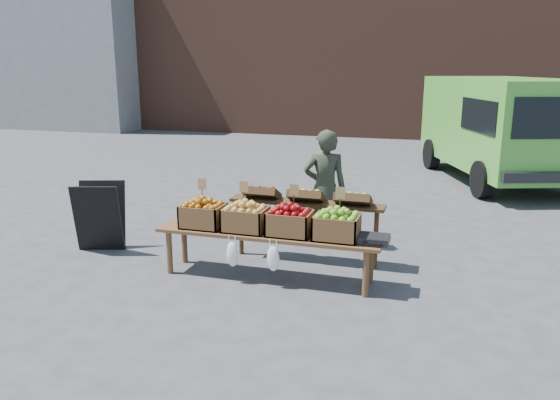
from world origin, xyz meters
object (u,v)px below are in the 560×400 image
(back_table, at_px, (306,222))
(crate_russet_pears, at_px, (246,219))
(delivery_van, at_px, (501,131))
(crate_red_apples, at_px, (290,223))
(crate_golden_apples, at_px, (203,216))
(crate_green_apples, at_px, (337,227))
(weighing_scale, at_px, (374,239))
(chalkboard_sign, at_px, (100,216))
(display_bench, at_px, (268,256))
(vendor, at_px, (325,188))

(back_table, xyz_separation_m, crate_russet_pears, (-0.56, -0.72, 0.19))
(delivery_van, xyz_separation_m, crate_red_apples, (-2.78, -6.87, -0.40))
(crate_golden_apples, relative_size, crate_russet_pears, 1.00)
(crate_green_apples, bearing_deg, weighing_scale, 0.00)
(chalkboard_sign, height_order, crate_red_apples, chalkboard_sign)
(chalkboard_sign, distance_m, crate_russet_pears, 2.29)
(back_table, height_order, crate_russet_pears, back_table)
(delivery_van, distance_m, crate_green_apples, 7.23)
(back_table, bearing_deg, display_bench, -111.64)
(delivery_van, height_order, crate_red_apples, delivery_van)
(crate_golden_apples, bearing_deg, chalkboard_sign, 169.31)
(display_bench, height_order, crate_green_apples, crate_green_apples)
(chalkboard_sign, height_order, display_bench, chalkboard_sign)
(crate_russet_pears, bearing_deg, display_bench, 0.00)
(crate_red_apples, bearing_deg, weighing_scale, 0.00)
(delivery_van, distance_m, back_table, 6.77)
(display_bench, distance_m, weighing_scale, 1.29)
(vendor, height_order, crate_red_apples, vendor)
(crate_green_apples, xyz_separation_m, weighing_scale, (0.43, 0.00, -0.10))
(vendor, bearing_deg, crate_golden_apples, 32.00)
(chalkboard_sign, bearing_deg, vendor, 3.10)
(back_table, height_order, weighing_scale, back_table)
(delivery_van, xyz_separation_m, vendor, (-2.69, -5.44, -0.29))
(vendor, height_order, back_table, vendor)
(vendor, xyz_separation_m, display_bench, (-0.37, -1.43, -0.54))
(display_bench, bearing_deg, weighing_scale, 0.00)
(vendor, distance_m, chalkboard_sign, 3.13)
(delivery_van, height_order, chalkboard_sign, delivery_van)
(chalkboard_sign, height_order, crate_golden_apples, chalkboard_sign)
(back_table, bearing_deg, delivery_van, 65.72)
(vendor, bearing_deg, crate_red_apples, 68.07)
(crate_golden_apples, height_order, crate_red_apples, same)
(crate_green_apples, distance_m, weighing_scale, 0.44)
(chalkboard_sign, bearing_deg, display_bench, -25.07)
(delivery_van, relative_size, vendor, 3.01)
(display_bench, bearing_deg, crate_golden_apples, 180.00)
(crate_golden_apples, height_order, crate_russet_pears, same)
(back_table, bearing_deg, crate_golden_apples, -147.05)
(display_bench, xyz_separation_m, crate_red_apples, (0.28, 0.00, 0.42))
(delivery_van, height_order, vendor, delivery_van)
(chalkboard_sign, height_order, weighing_scale, chalkboard_sign)
(display_bench, height_order, crate_golden_apples, crate_golden_apples)
(weighing_scale, bearing_deg, display_bench, 180.00)
(delivery_van, height_order, crate_golden_apples, delivery_van)
(vendor, height_order, weighing_scale, vendor)
(display_bench, xyz_separation_m, crate_golden_apples, (-0.82, 0.00, 0.42))
(crate_red_apples, distance_m, crate_green_apples, 0.55)
(chalkboard_sign, height_order, crate_green_apples, chalkboard_sign)
(delivery_van, height_order, weighing_scale, delivery_van)
(chalkboard_sign, distance_m, display_bench, 2.56)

